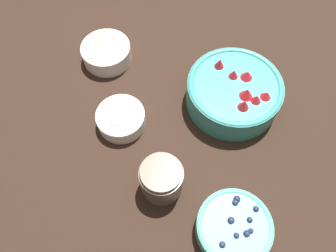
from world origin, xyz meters
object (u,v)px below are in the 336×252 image
Objects in this scene: bowl_blueberries at (234,228)px; bowl_strawberries at (234,91)px; bowl_cream at (121,118)px; jar_chocolate at (161,180)px; bowl_bananas at (106,52)px.

bowl_strawberries is at bearing -68.35° from bowl_blueberries.
bowl_cream is (0.22, 0.18, -0.02)m from bowl_strawberries.
bowl_bananas is at bearing -40.69° from jar_chocolate.
bowl_strawberries reaches higher than bowl_cream.
jar_chocolate is (-0.30, 0.26, 0.01)m from bowl_bananas.
bowl_bananas is 1.42× the size of jar_chocolate.
jar_chocolate is at bearing -6.61° from bowl_blueberries.
bowl_strawberries is 2.48× the size of jar_chocolate.
bowl_cream is at bearing 39.50° from bowl_strawberries.
bowl_strawberries is at bearing -140.50° from bowl_cream.
bowl_bananas is at bearing -30.34° from bowl_blueberries.
jar_chocolate reaches higher than bowl_bananas.
bowl_strawberries is 0.28m from jar_chocolate.
bowl_bananas is (0.47, -0.28, 0.00)m from bowl_blueberries.
bowl_blueberries reaches higher than bowl_cream.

